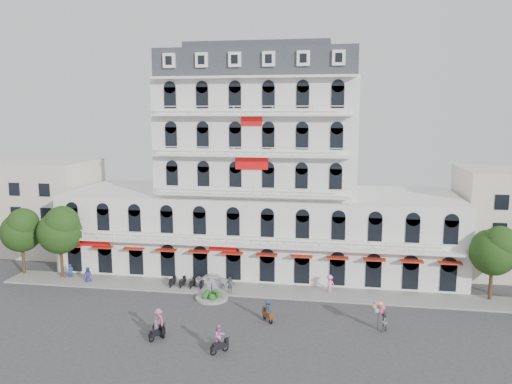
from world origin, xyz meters
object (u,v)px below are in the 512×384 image
object	(u,v)px
rider_west	(157,330)
rider_east	(268,311)
balloon_vendor	(382,317)
parked_car	(214,281)
rider_southwest	(219,338)
rider_center	(159,321)

from	to	relation	value
rider_west	rider_east	size ratio (longest dim) A/B	0.98
balloon_vendor	parked_car	bearing A→B (deg)	153.39
rider_southwest	rider_west	bearing A→B (deg)	118.76
rider_west	balloon_vendor	xyz separation A→B (m)	(18.15, 4.53, 0.41)
rider_west	rider_southwest	world-z (taller)	rider_southwest
balloon_vendor	rider_center	bearing A→B (deg)	-167.90
rider_southwest	rider_center	world-z (taller)	rider_center
parked_car	rider_east	xyz separation A→B (m)	(6.80, -7.85, 0.30)
rider_center	balloon_vendor	world-z (taller)	balloon_vendor
parked_car	rider_center	xyz separation A→B (m)	(-1.66, -12.19, 0.59)
parked_car	rider_west	distance (m)	12.92
rider_west	rider_center	world-z (taller)	rider_center
rider_center	parked_car	bearing A→B (deg)	121.53
rider_west	rider_southwest	xyz separation A→B (m)	(5.59, -1.48, 0.36)
rider_west	rider_east	distance (m)	9.77
rider_southwest	rider_east	bearing A→B (deg)	19.89
parked_car	rider_southwest	world-z (taller)	rider_southwest
rider_center	balloon_vendor	size ratio (longest dim) A/B	0.97
rider_east	rider_center	world-z (taller)	rider_center
parked_car	rider_southwest	distance (m)	14.85
rider_west	rider_center	xyz separation A→B (m)	(-0.05, 0.63, 0.42)
rider_west	rider_southwest	distance (m)	5.79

